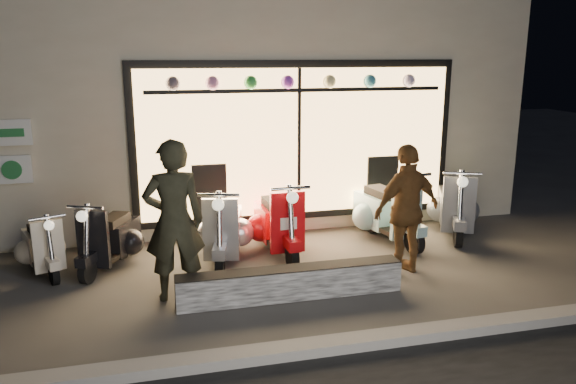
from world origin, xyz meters
name	(u,v)px	position (x,y,z in m)	size (l,w,h in m)	color
ground	(279,278)	(0.00, 0.00, 0.00)	(40.00, 40.00, 0.00)	#383533
kerb	(323,347)	(0.00, -2.00, 0.06)	(40.00, 0.25, 0.12)	slate
shop_building	(225,96)	(0.00, 4.98, 2.10)	(10.20, 6.23, 4.20)	beige
graffiti_barrier	(291,283)	(0.00, -0.65, 0.20)	(2.83, 0.28, 0.40)	black
scooter_silver	(225,228)	(-0.59, 1.02, 0.45)	(0.72, 1.56, 1.11)	black
scooter_red	(277,222)	(0.23, 1.12, 0.45)	(0.53, 1.57, 1.13)	black
scooter_black	(113,237)	(-2.19, 1.11, 0.40)	(0.83, 1.37, 1.00)	black
scooter_cream	(42,246)	(-3.15, 1.11, 0.36)	(0.69, 1.23, 0.89)	black
scooter_blue	(384,210)	(2.08, 1.29, 0.47)	(0.71, 1.65, 1.17)	black
scooter_grey	(454,205)	(3.38, 1.31, 0.46)	(0.95, 1.56, 1.14)	black
man	(174,221)	(-1.37, -0.30, 1.00)	(0.73, 0.48, 2.01)	black
woman	(407,210)	(1.75, -0.20, 0.90)	(1.06, 0.44, 1.81)	brown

